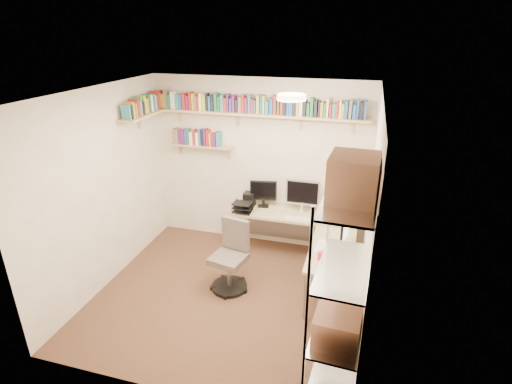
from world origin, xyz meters
TOP-DOWN VIEW (x-y plane):
  - ground at (0.00, 0.00)m, footprint 3.20×3.20m
  - room_shell at (0.00, 0.00)m, footprint 3.24×3.04m
  - wall_shelves at (-0.43, 1.30)m, footprint 3.12×1.09m
  - corner_desk at (0.69, 1.00)m, footprint 1.75×1.70m
  - office_chair at (-0.01, 0.20)m, footprint 0.49×0.50m
  - wire_rack at (1.42, -1.10)m, footprint 0.48×0.91m

SIDE VIEW (x-z plane):
  - ground at x=0.00m, z-range 0.00..0.00m
  - office_chair at x=-0.01m, z-range -0.07..0.84m
  - corner_desk at x=0.69m, z-range 0.08..1.22m
  - wire_rack at x=1.42m, z-range 0.19..2.48m
  - room_shell at x=0.00m, z-range 0.29..2.81m
  - wall_shelves at x=-0.43m, z-range 1.63..2.42m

